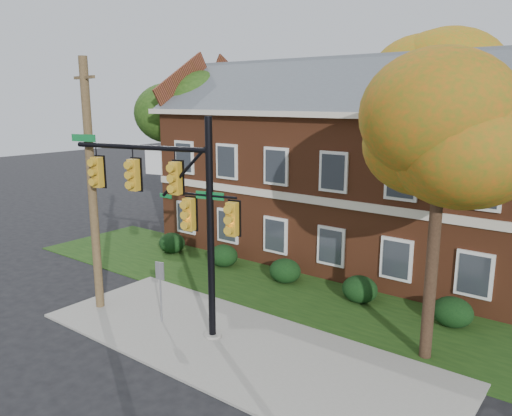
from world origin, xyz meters
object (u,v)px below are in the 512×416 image
Objects in this scene: hedge_far_left at (172,243)px; tree_left_rear at (188,118)px; sign_post at (160,282)px; hedge_left at (224,256)px; apartment_building at (346,156)px; hedge_right at (360,289)px; utility_pole at (92,187)px; hedge_far_right at (452,312)px; tree_near_right at (449,139)px; hedge_center at (285,271)px; tree_far_rear at (432,80)px; traffic_signal at (175,202)px.

hedge_far_left is 7.90m from tree_left_rear.
hedge_left is at bearing 95.33° from sign_post.
apartment_building reaches higher than sign_post.
hedge_left and hedge_right have the same top height.
utility_pole reaches higher than tree_left_rear.
tree_near_right is (0.22, -2.83, 6.14)m from hedge_far_right.
sign_post is at bearing -68.88° from hedge_left.
utility_pole is (-4.05, -11.74, -0.33)m from apartment_building.
hedge_center is 1.00× the size of hedge_right.
hedge_left is 1.00× the size of hedge_far_right.
tree_far_rear is (1.34, 13.09, 8.32)m from hedge_center.
hedge_left is 0.62× the size of sign_post.
hedge_right is 10.77m from utility_pole.
tree_left_rear is at bearing 156.96° from hedge_center.
apartment_building is at bearing 68.13° from sign_post.
tree_near_right is (7.22, -2.83, 6.14)m from hedge_center.
hedge_right is at bearing -17.37° from tree_left_rear.
hedge_left is 12.68m from tree_near_right.
hedge_far_right is at bearing 94.52° from tree_near_right.
tree_left_rear is 14.05m from traffic_signal.
hedge_center is at bearing 0.00° from hedge_left.
tree_far_rear is (-5.66, 13.09, 8.32)m from hedge_far_right.
apartment_building is 11.28m from traffic_signal.
hedge_left is at bearing -33.59° from tree_left_rear.
hedge_far_right is at bearing 0.00° from hedge_center.
utility_pole is at bearing -121.99° from hedge_center.
apartment_building is 2.60× the size of traffic_signal.
traffic_signal is (-7.27, -6.02, 3.97)m from hedge_far_right.
hedge_right is at bearing 142.72° from tree_near_right.
traffic_signal reaches higher than hedge_far_right.
hedge_right is at bearing 49.82° from utility_pole.
sign_post is at bearing 164.50° from traffic_signal.
traffic_signal is at bearing -91.37° from apartment_building.
traffic_signal is (-1.61, -19.11, -4.35)m from tree_far_rear.
traffic_signal is at bearing 16.19° from utility_pole.
utility_pole is (-5.39, -19.58, -4.19)m from tree_far_rear.
tree_far_rear reaches higher than hedge_right.
tree_left_rear is (-16.73, 4.14, 6.16)m from hedge_far_right.
hedge_right is at bearing 0.00° from hedge_far_left.
sign_post is (8.54, -10.11, -5.14)m from tree_left_rear.
tree_left_rear is 14.40m from tree_far_rear.
traffic_signal is at bearing -41.79° from hedge_far_left.
sign_post is at bearing -128.18° from hedge_right.
hedge_far_left is 1.00× the size of hedge_far_right.
tree_near_right is (3.72, -2.83, 6.14)m from hedge_right.
hedge_center is at bearing -90.00° from apartment_building.
hedge_far_left is 14.00m from hedge_far_right.
tree_left_rear is 14.19m from sign_post.
hedge_center is 6.17m from sign_post.
sign_post is at bearing -96.07° from apartment_building.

